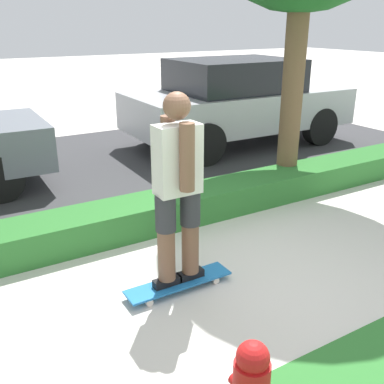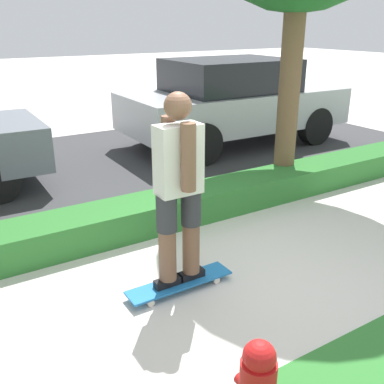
% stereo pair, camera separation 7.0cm
% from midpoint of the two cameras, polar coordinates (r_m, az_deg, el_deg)
% --- Properties ---
extents(ground_plane, '(60.00, 60.00, 0.00)m').
position_cam_midpoint_polar(ground_plane, '(4.36, 6.43, -11.53)').
color(ground_plane, beige).
extents(street_asphalt, '(13.07, 5.00, 0.01)m').
position_cam_midpoint_polar(street_asphalt, '(7.79, -12.88, 2.97)').
color(street_asphalt, '#38383A').
rests_on(street_asphalt, ground_plane).
extents(hedge_row, '(13.07, 0.60, 0.36)m').
position_cam_midpoint_polar(hedge_row, '(5.47, -3.82, -2.29)').
color(hedge_row, '#2D702D').
rests_on(hedge_row, ground_plane).
extents(skateboard, '(1.02, 0.24, 0.08)m').
position_cam_midpoint_polar(skateboard, '(4.22, -2.04, -11.45)').
color(skateboard, '#1E6BAD').
rests_on(skateboard, ground_plane).
extents(skater_person, '(0.50, 0.44, 1.73)m').
position_cam_midpoint_polar(skater_person, '(3.80, -2.22, 0.57)').
color(skater_person, black).
rests_on(skater_person, skateboard).
extents(parked_car_middle, '(4.40, 2.05, 1.66)m').
position_cam_midpoint_polar(parked_car_middle, '(9.03, 5.00, 11.50)').
color(parked_car_middle, '#B7B7BC').
rests_on(parked_car_middle, ground_plane).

